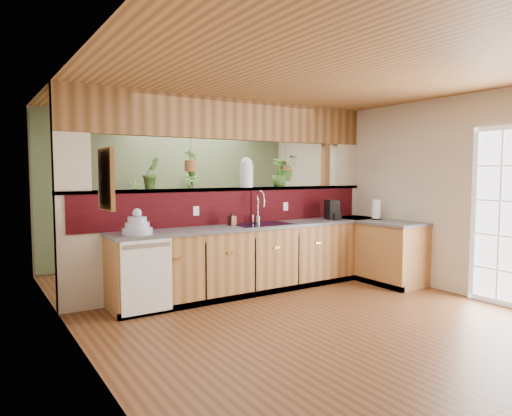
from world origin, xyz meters
TOP-DOWN VIEW (x-y plane):
  - ground at (0.00, 0.00)m, footprint 4.60×7.00m
  - ceiling at (0.00, 0.00)m, footprint 4.60×7.00m
  - wall_back at (0.00, 3.50)m, footprint 4.60×0.02m
  - wall_left at (-2.30, 0.00)m, footprint 0.02×7.00m
  - wall_right at (2.30, 0.00)m, footprint 0.02×7.00m
  - pass_through_partition at (0.03, 1.35)m, footprint 4.60×0.21m
  - pass_through_ledge at (0.00, 1.35)m, footprint 4.60×0.21m
  - header_beam at (0.00, 1.35)m, footprint 4.60×0.15m
  - sage_backwall at (0.00, 3.48)m, footprint 4.55×0.02m
  - countertop at (0.84, 0.87)m, footprint 4.14×1.52m
  - dishwasher at (-1.48, 0.66)m, footprint 0.58×0.03m
  - navy_sink at (0.25, 0.98)m, footprint 0.82×0.50m
  - french_door at (2.27, -1.30)m, footprint 0.06×1.02m
  - framed_print at (-2.27, -0.80)m, footprint 0.04×0.35m
  - faucet at (0.31, 1.13)m, footprint 0.20×0.20m
  - dish_stack at (-1.51, 0.88)m, footprint 0.34×0.34m
  - soap_dispenser at (-0.17, 1.07)m, footprint 0.10×0.10m
  - coffee_maker at (1.48, 0.93)m, footprint 0.16×0.26m
  - paper_towel at (2.02, 0.57)m, footprint 0.15×0.15m
  - glass_jar at (0.23, 1.35)m, footprint 0.19×0.19m
  - ledge_plant_left at (-1.16, 1.35)m, footprint 0.25×0.22m
  - ledge_plant_right at (0.80, 1.35)m, footprint 0.26×0.26m
  - hanging_plant_a at (-0.62, 1.35)m, footprint 0.21×0.17m
  - hanging_plant_b at (0.92, 1.35)m, footprint 0.38×0.34m
  - shelving_console at (-0.14, 3.25)m, footprint 1.71×0.75m
  - shelf_plant_a at (-0.75, 3.25)m, footprint 0.25×0.19m
  - shelf_plant_b at (0.25, 3.25)m, footprint 0.34×0.34m
  - floor_plant at (1.05, 2.80)m, footprint 0.70×0.63m

SIDE VIEW (x-z plane):
  - ground at x=0.00m, z-range -0.01..0.01m
  - floor_plant at x=1.05m, z-range 0.00..0.69m
  - countertop at x=0.84m, z-range 0.00..0.90m
  - dishwasher at x=-1.48m, z-range 0.05..0.87m
  - shelving_console at x=-0.14m, z-range -0.05..1.05m
  - navy_sink at x=0.25m, z-range 0.73..0.91m
  - dish_stack at x=-1.51m, z-range 0.84..1.14m
  - soap_dispenser at x=-0.17m, z-range 0.90..1.09m
  - coffee_maker at x=1.48m, z-range 0.89..1.18m
  - paper_towel at x=2.02m, z-range 0.89..1.20m
  - french_door at x=2.27m, z-range -0.03..2.13m
  - faucet at x=0.31m, z-range 0.92..1.37m
  - pass_through_partition at x=0.03m, z-range -0.11..2.49m
  - shelf_plant_a at x=-0.75m, z-range 1.05..1.48m
  - wall_back at x=0.00m, z-range 0.00..2.60m
  - wall_left at x=-2.30m, z-range 0.00..2.60m
  - wall_right at x=2.30m, z-range 0.00..2.60m
  - sage_backwall at x=0.00m, z-range 0.02..2.58m
  - shelf_plant_b at x=0.25m, z-range 1.05..1.58m
  - pass_through_ledge at x=0.00m, z-range 1.35..1.39m
  - framed_print at x=-2.27m, z-range 1.32..1.78m
  - ledge_plant_left at x=-1.16m, z-range 1.39..1.79m
  - glass_jar at x=0.23m, z-range 1.39..1.81m
  - ledge_plant_right at x=0.80m, z-range 1.39..1.81m
  - hanging_plant_b at x=0.92m, z-range 1.58..2.08m
  - hanging_plant_a at x=-0.62m, z-range 1.60..2.07m
  - header_beam at x=0.00m, z-range 2.05..2.60m
  - ceiling at x=0.00m, z-range 2.60..2.60m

